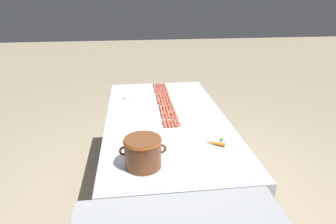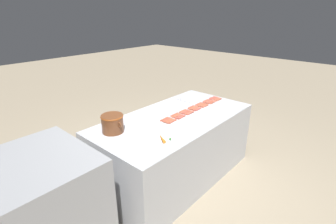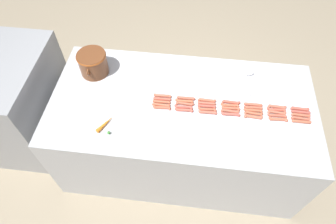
{
  "view_description": "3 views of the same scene",
  "coord_description": "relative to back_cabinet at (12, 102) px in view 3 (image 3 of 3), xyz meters",
  "views": [
    {
      "loc": [
        0.27,
        2.36,
        1.89
      ],
      "look_at": [
        -0.0,
        0.13,
        0.96
      ],
      "focal_mm": 31.34,
      "sensor_mm": 36.0,
      "label": 1
    },
    {
      "loc": [
        -1.81,
        2.17,
        2.07
      ],
      "look_at": [
        0.02,
        0.11,
        0.95
      ],
      "focal_mm": 26.65,
      "sensor_mm": 36.0,
      "label": 2
    },
    {
      "loc": [
        -1.4,
        -0.05,
        2.65
      ],
      "look_at": [
        -0.11,
        0.1,
        0.86
      ],
      "focal_mm": 31.23,
      "sensor_mm": 36.0,
      "label": 3
    }
  ],
  "objects": [
    {
      "name": "hot_dog_31",
      "position": [
        -0.07,
        -1.98,
        0.38
      ],
      "size": [
        0.03,
        0.14,
        0.02
      ],
      "color": "#BC4F3D",
      "rests_on": "griddle_counter"
    },
    {
      "name": "hot_dog_11",
      "position": [
        -0.16,
        -1.8,
        0.38
      ],
      "size": [
        0.03,
        0.14,
        0.02
      ],
      "color": "#B2563D",
      "rests_on": "griddle_counter"
    },
    {
      "name": "hot_dog_26",
      "position": [
        -0.1,
        -1.62,
        0.38
      ],
      "size": [
        0.03,
        0.14,
        0.02
      ],
      "color": "#B55C3D",
      "rests_on": "griddle_counter"
    },
    {
      "name": "hot_dog_5",
      "position": [
        -0.19,
        -1.62,
        0.38
      ],
      "size": [
        0.03,
        0.14,
        0.02
      ],
      "color": "#BC5342",
      "rests_on": "griddle_counter"
    },
    {
      "name": "hot_dog_2",
      "position": [
        -0.19,
        -2.14,
        0.38
      ],
      "size": [
        0.03,
        0.14,
        0.02
      ],
      "color": "#BF5E45",
      "rests_on": "griddle_counter"
    },
    {
      "name": "hot_dog_4",
      "position": [
        -0.19,
        -1.8,
        0.38
      ],
      "size": [
        0.03,
        0.14,
        0.02
      ],
      "color": "#BD5A46",
      "rests_on": "griddle_counter"
    },
    {
      "name": "hot_dog_0",
      "position": [
        -0.19,
        -2.49,
        0.38
      ],
      "size": [
        0.03,
        0.14,
        0.02
      ],
      "color": "#B55B40",
      "rests_on": "griddle_counter"
    },
    {
      "name": "hot_dog_32",
      "position": [
        -0.07,
        -1.79,
        0.38
      ],
      "size": [
        0.03,
        0.14,
        0.02
      ],
      "color": "#B55A40",
      "rests_on": "griddle_counter"
    },
    {
      "name": "hot_dog_29",
      "position": [
        -0.07,
        -2.32,
        0.38
      ],
      "size": [
        0.03,
        0.14,
        0.02
      ],
      "color": "#B05B45",
      "rests_on": "griddle_counter"
    },
    {
      "name": "hot_dog_33",
      "position": [
        -0.07,
        -1.63,
        0.38
      ],
      "size": [
        0.02,
        0.14,
        0.02
      ],
      "color": "#BA5741",
      "rests_on": "griddle_counter"
    },
    {
      "name": "griddle_counter",
      "position": [
        -0.1,
        -1.6,
        -0.06
      ],
      "size": [
        1.05,
        2.08,
        0.86
      ],
      "color": "#ADAFB5",
      "rests_on": "ground_plane"
    },
    {
      "name": "hot_dog_3",
      "position": [
        -0.18,
        -1.97,
        0.38
      ],
      "size": [
        0.03,
        0.14,
        0.02
      ],
      "color": "#BA5346",
      "rests_on": "griddle_counter"
    },
    {
      "name": "hot_dog_9",
      "position": [
        -0.16,
        -2.14,
        0.38
      ],
      "size": [
        0.03,
        0.14,
        0.02
      ],
      "color": "#B25A3E",
      "rests_on": "griddle_counter"
    },
    {
      "name": "hot_dog_6",
      "position": [
        -0.18,
        -1.45,
        0.38
      ],
      "size": [
        0.03,
        0.14,
        0.02
      ],
      "color": "#BB563D",
      "rests_on": "griddle_counter"
    },
    {
      "name": "hot_dog_10",
      "position": [
        -0.16,
        -1.97,
        0.38
      ],
      "size": [
        0.03,
        0.14,
        0.02
      ],
      "color": "#B45A43",
      "rests_on": "griddle_counter"
    },
    {
      "name": "bean_pot",
      "position": [
        0.13,
        -0.84,
        0.48
      ],
      "size": [
        0.3,
        0.24,
        0.19
      ],
      "color": "brown",
      "rests_on": "griddle_counter"
    },
    {
      "name": "hot_dog_30",
      "position": [
        -0.07,
        -2.14,
        0.38
      ],
      "size": [
        0.02,
        0.14,
        0.02
      ],
      "color": "#BE5942",
      "rests_on": "griddle_counter"
    },
    {
      "name": "hot_dog_8",
      "position": [
        -0.16,
        -2.32,
        0.38
      ],
      "size": [
        0.03,
        0.14,
        0.02
      ],
      "color": "#B85742",
      "rests_on": "griddle_counter"
    },
    {
      "name": "ground_plane",
      "position": [
        -0.1,
        -1.6,
        -0.49
      ],
      "size": [
        20.0,
        20.0,
        0.0
      ],
      "primitive_type": "plane",
      "color": "gray"
    },
    {
      "name": "hot_dog_24",
      "position": [
        -0.1,
        -1.97,
        0.38
      ],
      "size": [
        0.03,
        0.14,
        0.02
      ],
      "color": "#B35B3E",
      "rests_on": "griddle_counter"
    },
    {
      "name": "hot_dog_14",
      "position": [
        -0.13,
        -2.49,
        0.38
      ],
      "size": [
        0.03,
        0.14,
        0.02
      ],
      "color": "#BB5C43",
      "rests_on": "griddle_counter"
    },
    {
      "name": "back_cabinet",
      "position": [
        0.0,
        0.0,
        0.0
      ],
      "size": [
        0.93,
        0.79,
        0.98
      ],
      "primitive_type": "cube",
      "color": "#939599",
      "rests_on": "ground_plane"
    },
    {
      "name": "hot_dog_28",
      "position": [
        -0.07,
        -2.49,
        0.38
      ],
      "size": [
        0.03,
        0.14,
        0.02
      ],
      "color": "#BA5343",
      "rests_on": "griddle_counter"
    },
    {
      "name": "hot_dog_23",
      "position": [
        -0.1,
        -2.14,
        0.38
      ],
      "size": [
        0.03,
        0.14,
        0.02
      ],
      "color": "#B25841",
      "rests_on": "griddle_counter"
    },
    {
      "name": "hot_dog_19",
      "position": [
        -0.13,
        -1.62,
        0.38
      ],
      "size": [
        0.03,
        0.14,
        0.02
      ],
      "color": "#B25841",
      "rests_on": "griddle_counter"
    },
    {
      "name": "hot_dog_15",
      "position": [
        -0.13,
        -2.32,
        0.38
      ],
      "size": [
        0.03,
        0.14,
        0.02
      ],
      "color": "#B05C45",
      "rests_on": "griddle_counter"
    },
    {
      "name": "carrot",
      "position": [
        -0.39,
        -1.06,
        0.38
      ],
      "size": [
        0.17,
        0.11,
        0.03
      ],
      "color": "orange",
      "rests_on": "griddle_counter"
    },
    {
      "name": "hot_dog_17",
      "position": [
        -0.13,
        -1.97,
        0.38
      ],
      "size": [
        0.03,
        0.14,
        0.02
      ],
      "color": "#BB5A40",
      "rests_on": "griddle_counter"
    },
    {
      "name": "hot_dog_18",
      "position": [
        -0.13,
        -1.79,
        0.38
      ],
      "size": [
        0.03,
        0.14,
        0.02
      ],
      "color": "#BB5041",
      "rests_on": "griddle_counter"
    },
    {
      "name": "hot_dog_27",
      "position": [
        -0.1,
        -1.44,
        0.38
      ],
      "size": [
        0.03,
        0.14,
        0.02
      ],
      "color": "#BA503F",
      "rests_on": "griddle_counter"
    },
    {
      "name": "hot_dog_21",
      "position": [
        -0.1,
        -2.5,
        0.38
      ],
      "size": [
        0.03,
        0.14,
        0.02
      ],
      "color": "#B34F43",
      "rests_on": "griddle_counter"
    },
    {
      "name": "hot_dog_20",
      "position": [
        -0.13,
        -1.44,
        0.38
      ],
      "size": [
        0.03,
        0.14,
        0.02
      ],
      "color": "#B4593D",
      "rests_on": "griddle_counter"
    },
    {
      "name": "hot_dog_1",
      "position": [
        -0.19,
        -2.32,
        0.38
      ],
      "size": [
        0.03,
        0.14,
        0.02
      ],
      "color": "#BE5D44",
      "rests_on": "griddle_counter"
    },
    {
      "name": "hot_dog_34",
      "position": [
        -0.07,
        -1.44,
        0.38
      ],
      "size": [
        0.03,
        0.14,
        0.02
      ],
      "color": "#B65B42",
      "rests_on": "griddle_counter"
    },
    {
      "name": "hot_dog_16",
      "position": [
        -0.13,
        -2.14,
        0.38
      ],
      "size": [
        0.03,
        0.14,
        0.02
      ],
      "color": "#B7593D",
      "rests_on": "griddle_counter"
    },
    {
      "name": "hot_dog_22",
      "position": [
        -0.1,
        -2.32,
        0.38
      ],
      "size": [
        0.03,
        0.14,
        0.02
      ],
      "color": "#BC513F",
      "rests_on": "griddle_counter"
    },
    {
      "name": "hot_dog_7",
      "position": [
        -0.16,
        -2.49,
        0.38
      ],
      "size": [
        0.03,
        0.14,
        0.02
      ],
      "color": "#B35843",
      "rests_on": "griddle_counter"
    },
    {
      "name": "hot_dog_13",
      "position": [
        -0.16,
        -1.44,
        0.38
      ],
      "size": [
        0.03,
        0.14,
        0.02
      ],
      "color": "#B8593E",
      "rests_on": "griddle_counter"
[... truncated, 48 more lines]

